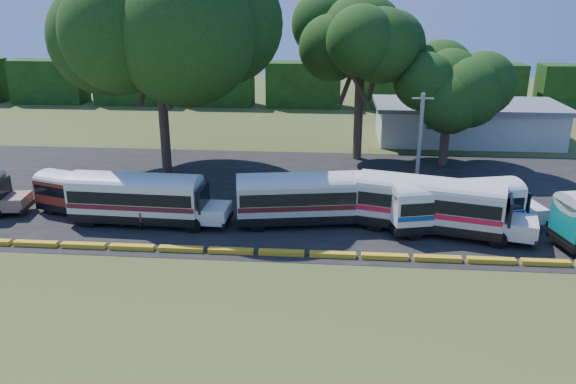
# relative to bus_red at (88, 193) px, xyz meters

# --- Properties ---
(ground) EXTENTS (160.00, 160.00, 0.00)m
(ground) POSITION_rel_bus_red_xyz_m (12.27, -6.15, -1.67)
(ground) COLOR #314A18
(ground) RESTS_ON ground
(asphalt_strip) EXTENTS (64.00, 24.00, 0.02)m
(asphalt_strip) POSITION_rel_bus_red_xyz_m (13.27, 5.85, -1.66)
(asphalt_strip) COLOR black
(asphalt_strip) RESTS_ON ground
(curb) EXTENTS (53.70, 0.45, 0.30)m
(curb) POSITION_rel_bus_red_xyz_m (12.27, -5.15, -1.52)
(curb) COLOR gold
(curb) RESTS_ON ground
(terminal_building) EXTENTS (19.00, 9.00, 4.00)m
(terminal_building) POSITION_rel_bus_red_xyz_m (30.27, 23.85, 0.36)
(terminal_building) COLOR beige
(terminal_building) RESTS_ON ground
(treeline_backdrop) EXTENTS (130.00, 4.00, 6.00)m
(treeline_backdrop) POSITION_rel_bus_red_xyz_m (12.27, 41.85, 1.33)
(treeline_backdrop) COLOR black
(treeline_backdrop) RESTS_ON ground
(bus_red) EXTENTS (9.11, 4.75, 2.92)m
(bus_red) POSITION_rel_bus_red_xyz_m (0.00, 0.00, 0.00)
(bus_red) COLOR black
(bus_red) RESTS_ON ground
(bus_cream_west) EXTENTS (10.63, 3.01, 3.46)m
(bus_cream_west) POSITION_rel_bus_red_xyz_m (3.99, -1.07, 0.29)
(bus_cream_west) COLOR black
(bus_cream_west) RESTS_ON ground
(bus_cream_east) EXTENTS (10.95, 4.39, 3.50)m
(bus_cream_east) POSITION_rel_bus_red_xyz_m (14.95, -0.16, 0.31)
(bus_cream_east) COLOR black
(bus_cream_east) RESTS_ON ground
(bus_white_red) EXTENTS (11.39, 5.48, 3.64)m
(bus_white_red) POSITION_rel_bus_red_xyz_m (23.04, -0.85, 0.38)
(bus_white_red) COLOR black
(bus_white_red) RESTS_ON ground
(bus_white_blue) EXTENTS (10.63, 4.95, 3.39)m
(bus_white_blue) POSITION_rel_bus_red_xyz_m (24.63, -0.49, 0.25)
(bus_white_blue) COLOR black
(bus_white_blue) RESTS_ON ground
(tree_west) EXTENTS (14.01, 14.01, 18.14)m
(tree_west) POSITION_rel_bus_red_xyz_m (2.57, 9.76, 11.30)
(tree_west) COLOR #3D2B1E
(tree_west) RESTS_ON ground
(tree_center) EXTENTS (10.06, 10.06, 14.75)m
(tree_center) POSITION_rel_bus_red_xyz_m (18.80, 16.16, 9.33)
(tree_center) COLOR #3D2B1E
(tree_center) RESTS_ON ground
(tree_east) EXTENTS (7.76, 7.76, 10.27)m
(tree_east) POSITION_rel_bus_red_xyz_m (26.40, 14.50, 5.69)
(tree_east) COLOR #3D2B1E
(tree_east) RESTS_ON ground
(utility_pole) EXTENTS (1.60, 0.30, 7.63)m
(utility_pole) POSITION_rel_bus_red_xyz_m (23.11, 7.15, 2.25)
(utility_pole) COLOR gray
(utility_pole) RESTS_ON ground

